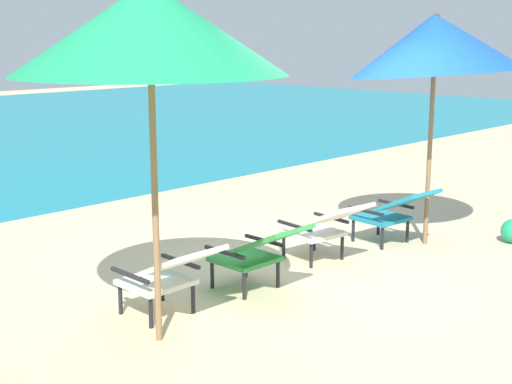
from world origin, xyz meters
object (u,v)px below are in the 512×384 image
Objects in this scene: lounge_chair_far_left at (169,272)px; beach_umbrella_right at (435,44)px; beach_umbrella_left at (150,29)px; lounge_chair_far_right at (393,210)px; lounge_chair_near_left at (259,250)px; lounge_chair_near_right at (325,225)px.

beach_umbrella_right is at bearing -5.53° from lounge_chair_far_left.
lounge_chair_far_right is at bearing 2.69° from beach_umbrella_left.
beach_umbrella_right is at bearing -5.84° from lounge_chair_near_left.
beach_umbrella_right is at bearing -1.05° from beach_umbrella_left.
beach_umbrella_left reaches higher than lounge_chair_far_left.
beach_umbrella_left is at bearing -140.71° from lounge_chair_far_left.
beach_umbrella_right reaches higher than lounge_chair_near_right.
lounge_chair_near_right is 0.34× the size of beach_umbrella_left.
beach_umbrella_left is at bearing -177.31° from lounge_chair_far_right.
lounge_chair_far_right is at bearing -0.56° from lounge_chair_near_left.
lounge_chair_far_left is at bearing 174.47° from beach_umbrella_right.
beach_umbrella_left is (-3.40, -0.16, 1.93)m from lounge_chair_far_right.
lounge_chair_far_left is 0.96× the size of lounge_chair_far_right.
lounge_chair_near_right is (2.06, 0.04, 0.00)m from lounge_chair_far_left.
lounge_chair_near_right is at bearing 164.52° from beach_umbrella_right.
lounge_chair_near_right is 1.01× the size of lounge_chair_far_right.
lounge_chair_far_left and lounge_chair_near_left have the same top height.
beach_umbrella_left reaches higher than lounge_chair_near_left.
lounge_chair_near_left and lounge_chair_far_right have the same top height.
lounge_chair_far_left is 2.06m from lounge_chair_near_right.
beach_umbrella_right is (3.40, -0.33, 1.79)m from lounge_chair_far_left.
lounge_chair_far_left is 3.85m from beach_umbrella_right.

